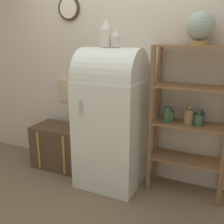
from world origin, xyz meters
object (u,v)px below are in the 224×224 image
(refrigerator, at_px, (111,116))
(vase_center, at_px, (116,39))
(globe, at_px, (200,27))
(suitcase_trunk, at_px, (61,146))
(vase_left, at_px, (106,34))

(refrigerator, relative_size, vase_center, 9.26)
(globe, bearing_deg, suitcase_trunk, -176.65)
(refrigerator, distance_m, suitcase_trunk, 0.93)
(suitcase_trunk, xyz_separation_m, globe, (1.61, 0.09, 1.48))
(refrigerator, distance_m, globe, 1.29)
(suitcase_trunk, height_order, globe, globe)
(vase_center, bearing_deg, vase_left, 174.90)
(suitcase_trunk, height_order, vase_center, vase_center)
(refrigerator, xyz_separation_m, vase_left, (-0.06, -0.00, 0.88))
(vase_left, bearing_deg, globe, 10.25)
(refrigerator, distance_m, vase_center, 0.83)
(refrigerator, height_order, globe, globe)
(suitcase_trunk, height_order, vase_left, vase_left)
(suitcase_trunk, bearing_deg, refrigerator, -5.23)
(refrigerator, relative_size, suitcase_trunk, 2.23)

